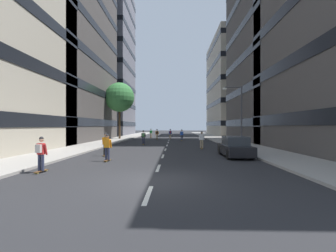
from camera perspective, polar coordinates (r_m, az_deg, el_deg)
The scene contains 20 objects.
ground_plane at distance 38.29m, azimuth 0.25°, elevation -3.45°, with size 170.42×170.42×0.00m, color #28282B.
sidewalk_left at distance 42.88m, azimuth -11.21°, elevation -2.99°, with size 3.97×78.11×0.14m, color #9E9991.
sidewalk_right at distance 42.52m, azimuth 12.03°, elevation -3.01°, with size 3.97×78.11×0.14m, color #9E9991.
lane_markings at distance 40.38m, azimuth 0.32°, elevation -3.27°, with size 0.16×67.20×0.01m.
building_left_mid at distance 43.81m, azimuth -27.79°, elevation 22.07°, with size 17.01×22.06×37.35m.
building_left_far at distance 65.49m, azimuth -16.76°, elevation 14.79°, with size 17.01×16.78×37.87m.
building_right_mid at distance 42.16m, azimuth 28.71°, elevation 19.39°, with size 17.01×17.53×32.42m.
building_right_far at distance 63.56m, azimuth 18.37°, elevation 8.96°, with size 17.01×21.87×24.24m.
parked_car_near at distance 18.27m, azimuth 15.97°, elevation -5.03°, with size 1.82×4.40×1.52m.
street_tree_near at distance 41.62m, azimuth -11.68°, elevation 6.83°, with size 5.05×5.05×9.66m.
streetlamp_right at distance 26.73m, azimuth 16.67°, elevation 3.94°, with size 2.13×0.30×6.50m.
skater_0 at distance 18.62m, azimuth -14.94°, elevation -4.05°, with size 0.53×0.90×1.78m.
skater_1 at distance 29.25m, azimuth -6.00°, elevation -2.52°, with size 0.55×0.91×1.78m.
skater_2 at distance 46.04m, azimuth -4.16°, elevation -1.65°, with size 0.53×0.90×1.78m.
skater_3 at distance 13.20m, azimuth -28.52°, elevation -5.58°, with size 0.55×0.92×1.78m.
skater_4 at distance 36.95m, azimuth 3.36°, elevation -2.05°, with size 0.54×0.91×1.78m.
skater_5 at distance 23.95m, azimuth 8.19°, elevation -3.15°, with size 0.55×0.92×1.78m.
skater_6 at distance 41.43m, azimuth 0.56°, elevation -1.79°, with size 0.53×0.90×1.78m.
skater_7 at distance 40.01m, azimuth -2.69°, elevation -1.85°, with size 0.54×0.91×1.78m.
skater_8 at distance 15.82m, azimuth -14.52°, elevation -4.77°, with size 0.55×0.91×1.78m.
Camera 1 is at (0.88, -9.80, 2.30)m, focal length 25.08 mm.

